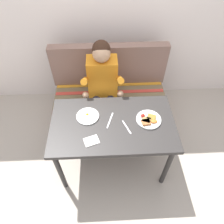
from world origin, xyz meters
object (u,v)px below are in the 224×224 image
napkin (91,141)px  fork (127,127)px  table (113,128)px  plate_eggs (88,116)px  person (103,82)px  knife (110,120)px  plate_breakfast (148,120)px  couch (110,97)px

napkin → fork: 0.36m
table → plate_eggs: size_ratio=5.39×
table → napkin: (-0.20, -0.20, 0.09)m
person → knife: (0.06, -0.56, -0.01)m
plate_eggs → fork: size_ratio=1.31×
table → plate_eggs: 0.27m
napkin → knife: 0.29m
table → fork: size_ratio=7.06×
knife → napkin: bearing=-109.0°
table → plate_breakfast: bearing=2.5°
person → couch: bearing=63.7°
couch → person: size_ratio=1.19×
plate_breakfast → knife: plate_breakfast is taller
couch → plate_breakfast: 0.92m
plate_eggs → knife: bearing=-15.1°
fork → knife: size_ratio=0.85×
table → person: (-0.09, 0.59, 0.09)m
couch → table: bearing=-90.0°
couch → fork: (0.13, -0.82, 0.40)m
knife → couch: bearing=106.7°
plate_breakfast → person: bearing=127.0°
plate_eggs → plate_breakfast: bearing=-7.3°
plate_eggs → couch: bearing=70.2°
plate_breakfast → couch: bearing=114.8°
person → fork: 0.68m
couch → fork: couch is taller
couch → plate_breakfast: bearing=-65.2°
couch → napkin: (-0.20, -0.96, 0.40)m
napkin → knife: size_ratio=0.65×
table → knife: (-0.02, 0.03, 0.08)m
plate_eggs → napkin: 0.29m
plate_eggs → napkin: size_ratio=1.70×
plate_eggs → knife: (0.22, -0.06, -0.01)m
couch → plate_eggs: couch is taller
fork → knife: same height
plate_breakfast → knife: (-0.37, 0.02, -0.01)m
person → plate_eggs: (-0.16, -0.50, -0.00)m
couch → fork: size_ratio=8.47×
person → fork: bearing=-71.6°
plate_eggs → knife: plate_eggs is taller
couch → knife: (-0.02, -0.73, 0.40)m
table → couch: couch is taller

